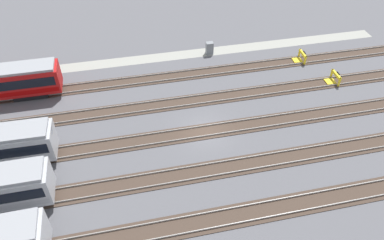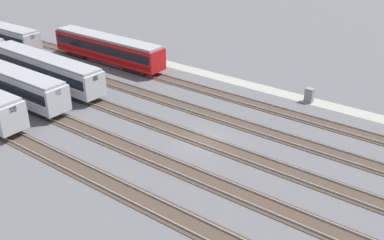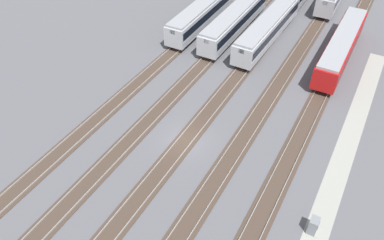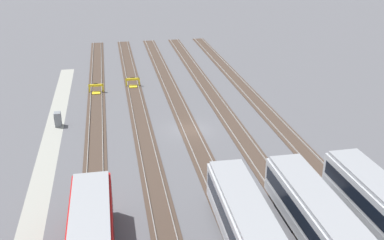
% 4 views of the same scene
% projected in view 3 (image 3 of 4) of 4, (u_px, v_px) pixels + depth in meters
% --- Properties ---
extents(ground_plane, '(400.00, 400.00, 0.00)m').
position_uv_depth(ground_plane, '(185.00, 141.00, 38.30)').
color(ground_plane, '#5B5B60').
extents(service_walkway, '(54.00, 2.00, 0.01)m').
position_uv_depth(service_walkway, '(329.00, 198.00, 32.99)').
color(service_walkway, '#9E9E93').
rests_on(service_walkway, ground).
extents(rail_track_nearest, '(90.00, 2.23, 0.21)m').
position_uv_depth(rail_track_nearest, '(280.00, 178.00, 34.61)').
color(rail_track_nearest, '#47382D').
rests_on(rail_track_nearest, ground).
extents(rail_track_near_inner, '(90.00, 2.24, 0.21)m').
position_uv_depth(rail_track_near_inner, '(230.00, 159.00, 36.44)').
color(rail_track_near_inner, '#47382D').
rests_on(rail_track_near_inner, ground).
extents(rail_track_middle, '(90.00, 2.24, 0.21)m').
position_uv_depth(rail_track_middle, '(185.00, 141.00, 38.27)').
color(rail_track_middle, '#47382D').
rests_on(rail_track_middle, ground).
extents(rail_track_far_inner, '(90.00, 2.23, 0.21)m').
position_uv_depth(rail_track_far_inner, '(145.00, 125.00, 40.10)').
color(rail_track_far_inner, '#47382D').
rests_on(rail_track_far_inner, ground).
extents(rail_track_farthest, '(90.00, 2.23, 0.21)m').
position_uv_depth(rail_track_farthest, '(108.00, 110.00, 41.93)').
color(rail_track_farthest, '#47382D').
rests_on(rail_track_farthest, ground).
extents(subway_car_front_row_leftmost, '(18.03, 3.06, 3.70)m').
position_uv_depth(subway_car_front_row_leftmost, '(203.00, 12.00, 55.63)').
color(subway_car_front_row_leftmost, '#B7BABF').
rests_on(subway_car_front_row_leftmost, ground).
extents(subway_car_front_row_centre, '(18.00, 2.85, 3.70)m').
position_uv_depth(subway_car_front_row_centre, '(235.00, 20.00, 53.77)').
color(subway_car_front_row_centre, '#B7BABF').
rests_on(subway_car_front_row_centre, ground).
extents(subway_car_front_row_rightmost, '(18.06, 3.21, 3.70)m').
position_uv_depth(subway_car_front_row_rightmost, '(268.00, 28.00, 51.95)').
color(subway_car_front_row_rightmost, '#B7BABF').
rests_on(subway_car_front_row_rightmost, ground).
extents(subway_car_back_row_centre, '(18.01, 2.91, 3.70)m').
position_uv_depth(subway_car_back_row_centre, '(341.00, 46.00, 48.31)').
color(subway_car_back_row_centre, '#B71414').
rests_on(subway_car_back_row_centre, ground).
extents(electrical_cabinet, '(0.90, 0.73, 1.60)m').
position_uv_depth(electrical_cabinet, '(313.00, 225.00, 30.02)').
color(electrical_cabinet, gray).
rests_on(electrical_cabinet, ground).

